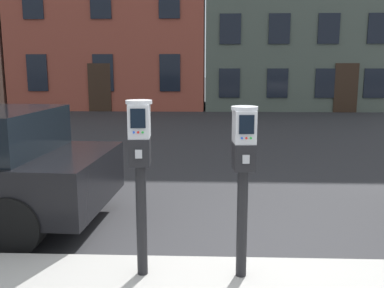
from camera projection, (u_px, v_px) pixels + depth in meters
The scene contains 4 objects.
ground_plane at pixel (209, 281), 3.81m from camera, with size 160.00×160.00×0.00m, color #28282B.
parking_meter_near_kerb at pixel (140, 157), 3.47m from camera, with size 0.23×0.26×1.51m.
parking_meter_twin_adjacent at pixel (243, 162), 3.44m from camera, with size 0.23×0.26×1.46m.
townhouse_cream_stone at pixel (292, 12), 20.22m from camera, with size 8.27×5.80×9.12m.
Camera 1 is at (-0.02, -3.53, 1.91)m, focal length 39.14 mm.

